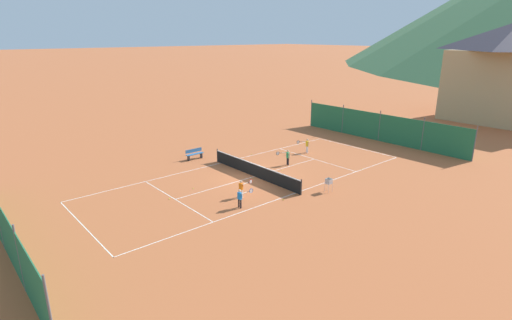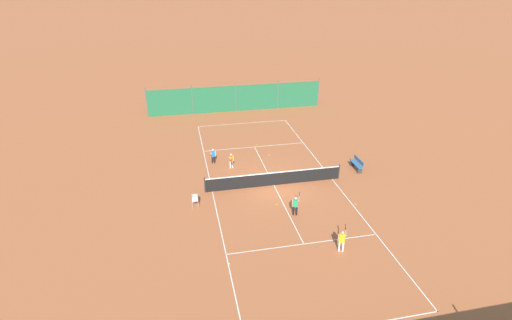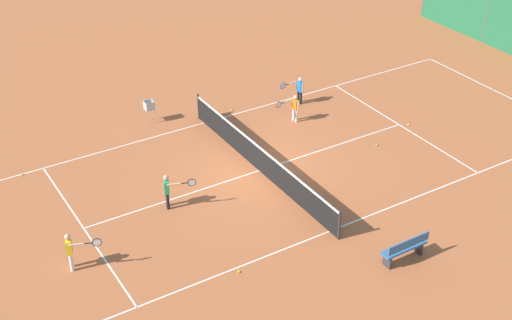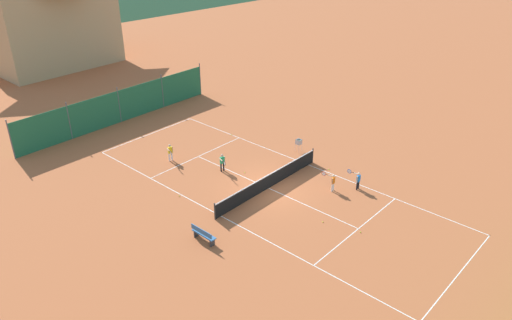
{
  "view_description": "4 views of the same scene",
  "coord_description": "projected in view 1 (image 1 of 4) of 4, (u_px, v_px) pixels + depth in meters",
  "views": [
    {
      "loc": [
        20.47,
        -17.34,
        9.69
      ],
      "look_at": [
        0.07,
        0.09,
        1.23
      ],
      "focal_mm": 28.0,
      "sensor_mm": 36.0,
      "label": 1
    },
    {
      "loc": [
        5.91,
        22.38,
        13.05
      ],
      "look_at": [
        0.71,
        -2.39,
        0.8
      ],
      "focal_mm": 28.0,
      "sensor_mm": 36.0,
      "label": 2
    },
    {
      "loc": [
        -17.86,
        11.08,
        13.32
      ],
      "look_at": [
        -0.52,
        0.46,
        0.85
      ],
      "focal_mm": 50.0,
      "sensor_mm": 36.0,
      "label": 3
    },
    {
      "loc": [
        -20.16,
        -17.04,
        15.75
      ],
      "look_at": [
        0.58,
        1.55,
        1.19
      ],
      "focal_mm": 35.0,
      "sensor_mm": 36.0,
      "label": 4
    }
  ],
  "objects": [
    {
      "name": "ground_plane",
      "position": [
        254.0,
        176.0,
        28.5
      ],
      "size": [
        600.0,
        600.0,
        0.0
      ],
      "primitive_type": "plane",
      "color": "#B25B33"
    },
    {
      "name": "player_far_service",
      "position": [
        242.0,
        187.0,
        24.69
      ],
      "size": [
        0.38,
        0.98,
        1.12
      ],
      "color": "white",
      "rests_on": "ground"
    },
    {
      "name": "player_near_baseline",
      "position": [
        287.0,
        156.0,
        30.8
      ],
      "size": [
        0.7,
        0.93,
        1.22
      ],
      "color": "black",
      "rests_on": "ground"
    },
    {
      "name": "tennis_ball_alley_right",
      "position": [
        193.0,
        188.0,
        26.2
      ],
      "size": [
        0.07,
        0.07,
        0.07
      ],
      "primitive_type": "sphere",
      "color": "#CCE033",
      "rests_on": "ground"
    },
    {
      "name": "courtside_bench",
      "position": [
        195.0,
        154.0,
        32.34
      ],
      "size": [
        0.36,
        1.5,
        0.84
      ],
      "color": "#336699",
      "rests_on": "ground"
    },
    {
      "name": "ball_hopper",
      "position": [
        329.0,
        182.0,
        25.55
      ],
      "size": [
        0.36,
        0.36,
        0.89
      ],
      "color": "#B7B7BC",
      "rests_on": "ground"
    },
    {
      "name": "player_near_service",
      "position": [
        241.0,
        197.0,
        23.18
      ],
      "size": [
        0.39,
        0.98,
        1.15
      ],
      "color": "black",
      "rests_on": "ground"
    },
    {
      "name": "tennis_ball_near_corner",
      "position": [
        252.0,
        154.0,
        33.68
      ],
      "size": [
        0.07,
        0.07,
        0.07
      ],
      "primitive_type": "sphere",
      "color": "#CCE033",
      "rests_on": "ground"
    },
    {
      "name": "windscreen_fence_near",
      "position": [
        0.0,
        224.0,
        18.5
      ],
      "size": [
        17.28,
        0.08,
        2.9
      ],
      "color": "#236B42",
      "rests_on": "ground"
    },
    {
      "name": "player_far_baseline",
      "position": [
        307.0,
        145.0,
        34.02
      ],
      "size": [
        0.71,
        0.93,
        1.22
      ],
      "color": "white",
      "rests_on": "ground"
    },
    {
      "name": "tennis_ball_by_net_right",
      "position": [
        283.0,
        200.0,
        24.39
      ],
      "size": [
        0.07,
        0.07,
        0.07
      ],
      "primitive_type": "sphere",
      "color": "#CCE033",
      "rests_on": "ground"
    },
    {
      "name": "tennis_net",
      "position": [
        254.0,
        170.0,
        28.35
      ],
      "size": [
        9.18,
        0.08,
        1.06
      ],
      "color": "#2D2D2D",
      "rests_on": "ground"
    },
    {
      "name": "court_line_markings",
      "position": [
        254.0,
        176.0,
        28.5
      ],
      "size": [
        8.25,
        23.85,
        0.01
      ],
      "color": "white",
      "rests_on": "ground"
    },
    {
      "name": "tennis_ball_mid_court",
      "position": [
        169.0,
        199.0,
        24.53
      ],
      "size": [
        0.07,
        0.07,
        0.07
      ],
      "primitive_type": "sphere",
      "color": "#CCE033",
      "rests_on": "ground"
    },
    {
      "name": "tennis_ball_alley_left",
      "position": [
        283.0,
        170.0,
        29.67
      ],
      "size": [
        0.07,
        0.07,
        0.07
      ],
      "primitive_type": "sphere",
      "color": "#CCE033",
      "rests_on": "ground"
    },
    {
      "name": "windscreen_fence_far",
      "position": [
        379.0,
        127.0,
        37.71
      ],
      "size": [
        17.28,
        0.08,
        2.9
      ],
      "color": "#236B42",
      "rests_on": "ground"
    },
    {
      "name": "tennis_ball_far_corner",
      "position": [
        362.0,
        169.0,
        29.99
      ],
      "size": [
        0.07,
        0.07,
        0.07
      ],
      "primitive_type": "sphere",
      "color": "#CCE033",
      "rests_on": "ground"
    }
  ]
}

